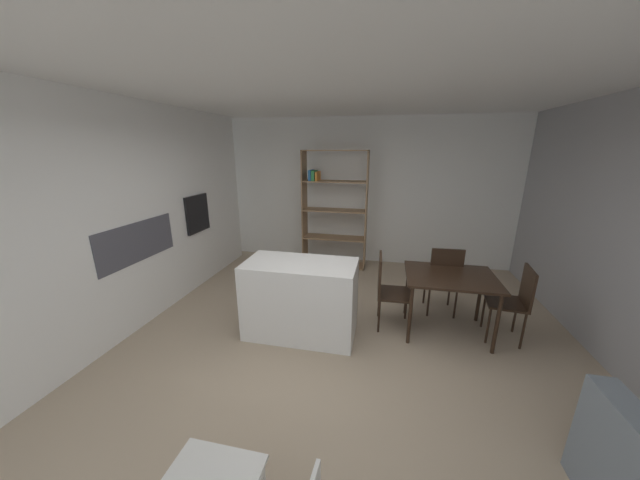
# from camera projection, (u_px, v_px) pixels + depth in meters

# --- Properties ---
(ground_plane) EXTENTS (8.81, 8.81, 0.00)m
(ground_plane) POSITION_uv_depth(u_px,v_px,m) (318.00, 351.00, 3.52)
(ground_plane) COLOR tan
(ceiling_slab) EXTENTS (6.13, 6.41, 0.06)m
(ceiling_slab) POSITION_uv_depth(u_px,v_px,m) (317.00, 76.00, 2.73)
(ceiling_slab) COLOR white
(ceiling_slab) RESTS_ON ground_plane
(back_partition) EXTENTS (6.13, 0.06, 2.79)m
(back_partition) POSITION_uv_depth(u_px,v_px,m) (353.00, 192.00, 6.11)
(back_partition) COLOR white
(back_partition) RESTS_ON ground_plane
(tall_cabinet_run_left) EXTENTS (0.67, 5.79, 2.79)m
(tall_cabinet_run_left) POSITION_uv_depth(u_px,v_px,m) (98.00, 220.00, 3.67)
(tall_cabinet_run_left) COLOR white
(tall_cabinet_run_left) RESTS_ON ground_plane
(cabinet_niche_splashback) EXTENTS (0.01, 1.22, 0.49)m
(cabinet_niche_splashback) POSITION_uv_depth(u_px,v_px,m) (138.00, 242.00, 3.85)
(cabinet_niche_splashback) COLOR #4C4C56
(cabinet_niche_splashback) RESTS_ON ground_plane
(built_in_oven) EXTENTS (0.06, 0.57, 0.59)m
(built_in_oven) POSITION_uv_depth(u_px,v_px,m) (197.00, 213.00, 5.00)
(built_in_oven) COLOR black
(built_in_oven) RESTS_ON ground_plane
(kitchen_island) EXTENTS (1.32, 0.68, 0.93)m
(kitchen_island) POSITION_uv_depth(u_px,v_px,m) (301.00, 299.00, 3.77)
(kitchen_island) COLOR white
(kitchen_island) RESTS_ON ground_plane
(open_bookshelf) EXTENTS (1.21, 0.38, 2.20)m
(open_bookshelf) POSITION_uv_depth(u_px,v_px,m) (333.00, 207.00, 5.85)
(open_bookshelf) COLOR #997551
(open_bookshelf) RESTS_ON ground_plane
(dining_table) EXTENTS (1.04, 0.83, 0.76)m
(dining_table) POSITION_uv_depth(u_px,v_px,m) (450.00, 282.00, 3.73)
(dining_table) COLOR black
(dining_table) RESTS_ON ground_plane
(dining_chair_island_side) EXTENTS (0.43, 0.47, 0.95)m
(dining_chair_island_side) POSITION_uv_depth(u_px,v_px,m) (387.00, 285.00, 3.92)
(dining_chair_island_side) COLOR black
(dining_chair_island_side) RESTS_ON ground_plane
(dining_chair_far) EXTENTS (0.42, 0.45, 0.98)m
(dining_chair_far) POSITION_uv_depth(u_px,v_px,m) (444.00, 275.00, 4.17)
(dining_chair_far) COLOR black
(dining_chair_far) RESTS_ON ground_plane
(dining_chair_window_side) EXTENTS (0.46, 0.47, 0.92)m
(dining_chair_window_side) POSITION_uv_depth(u_px,v_px,m) (516.00, 297.00, 3.61)
(dining_chair_window_side) COLOR black
(dining_chair_window_side) RESTS_ON ground_plane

